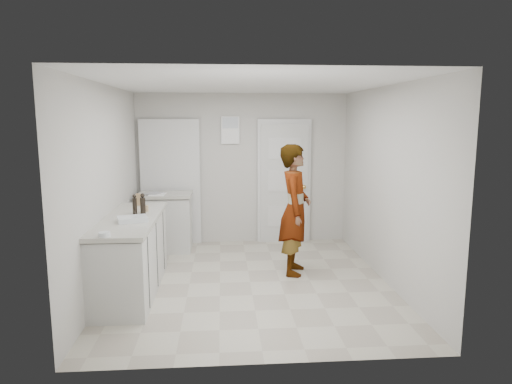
{
  "coord_description": "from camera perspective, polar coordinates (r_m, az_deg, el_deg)",
  "views": [
    {
      "loc": [
        -0.35,
        -5.62,
        2.09
      ],
      "look_at": [
        0.11,
        0.4,
        1.11
      ],
      "focal_mm": 32.0,
      "sensor_mm": 36.0,
      "label": 1
    }
  ],
  "objects": [
    {
      "name": "cake_mix_box",
      "position": [
        6.36,
        -14.31,
        -0.92
      ],
      "size": [
        0.11,
        0.07,
        0.16
      ],
      "primitive_type": "cube",
      "rotation": [
        0.0,
        0.0,
        -0.24
      ],
      "color": "#906948",
      "rests_on": "main_counter"
    },
    {
      "name": "oil_cruet_a",
      "position": [
        5.79,
        -13.97,
        -1.46
      ],
      "size": [
        0.06,
        0.06,
        0.26
      ],
      "color": "black",
      "rests_on": "main_counter"
    },
    {
      "name": "person",
      "position": [
        6.15,
        4.88,
        -2.22
      ],
      "size": [
        0.55,
        0.72,
        1.76
      ],
      "primitive_type": "imported",
      "rotation": [
        0.0,
        0.0,
        1.35
      ],
      "color": "silver",
      "rests_on": "ground"
    },
    {
      "name": "side_counter",
      "position": [
        7.41,
        -11.22,
        -3.95
      ],
      "size": [
        0.84,
        0.61,
        0.93
      ],
      "color": "beige",
      "rests_on": "ground"
    },
    {
      "name": "spice_jar",
      "position": [
        5.94,
        -13.54,
        -2.0
      ],
      "size": [
        0.05,
        0.05,
        0.08
      ],
      "primitive_type": "cylinder",
      "color": "tan",
      "rests_on": "main_counter"
    },
    {
      "name": "oil_cruet_b",
      "position": [
        5.81,
        -14.93,
        -1.53
      ],
      "size": [
        0.05,
        0.05,
        0.24
      ],
      "color": "black",
      "rests_on": "main_counter"
    },
    {
      "name": "ground",
      "position": [
        6.0,
        -0.74,
        -11.19
      ],
      "size": [
        4.0,
        4.0,
        0.0
      ],
      "primitive_type": "plane",
      "color": "#A09686",
      "rests_on": "ground"
    },
    {
      "name": "egg_bowl",
      "position": [
        4.81,
        -18.42,
        -5.04
      ],
      "size": [
        0.12,
        0.12,
        0.05
      ],
      "color": "silver",
      "rests_on": "main_counter"
    },
    {
      "name": "baking_dish",
      "position": [
        5.4,
        -15.2,
        -3.31
      ],
      "size": [
        0.38,
        0.32,
        0.06
      ],
      "rotation": [
        0.0,
        0.0,
        0.31
      ],
      "color": "silver",
      "rests_on": "main_counter"
    },
    {
      "name": "papers",
      "position": [
        7.22,
        -12.2,
        -0.28
      ],
      "size": [
        0.26,
        0.32,
        0.01
      ],
      "primitive_type": "cube",
      "rotation": [
        0.0,
        0.0,
        -0.07
      ],
      "color": "white",
      "rests_on": "side_counter"
    },
    {
      "name": "main_counter",
      "position": [
        5.77,
        -15.28,
        -7.89
      ],
      "size": [
        0.64,
        1.96,
        0.93
      ],
      "color": "beige",
      "rests_on": "ground"
    },
    {
      "name": "room_shell",
      "position": [
        7.65,
        -2.97,
        1.16
      ],
      "size": [
        4.0,
        4.0,
        4.0
      ],
      "color": "#B7B4AD",
      "rests_on": "ground"
    }
  ]
}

